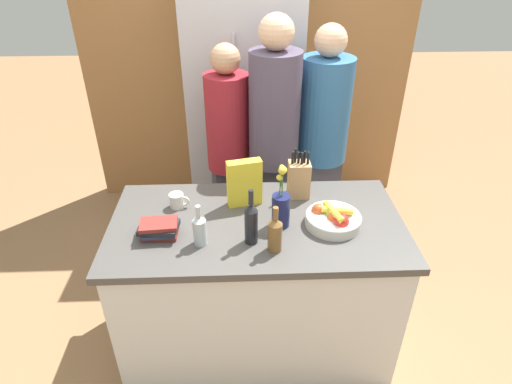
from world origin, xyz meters
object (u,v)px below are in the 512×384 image
fruit_bowl (333,218)px  person_in_red_tee (322,139)px  flower_vase (281,207)px  book_stack (159,229)px  person_in_blue (274,140)px  bottle_wine (200,229)px  knife_block (299,179)px  refrigerator (244,107)px  cereal_box (244,183)px  coffee_mug (177,201)px  person_at_sink (229,148)px  bottle_vinegar (275,234)px  bottle_oil (251,222)px

fruit_bowl → person_in_red_tee: bearing=84.1°
fruit_bowl → flower_vase: size_ratio=0.83×
book_stack → person_in_blue: size_ratio=0.11×
fruit_bowl → bottle_wine: (-0.67, -0.13, 0.05)m
knife_block → person_in_red_tee: size_ratio=0.17×
book_stack → fruit_bowl: bearing=3.7°
refrigerator → cereal_box: refrigerator is taller
knife_block → book_stack: knife_block is taller
coffee_mug → cereal_box: bearing=2.9°
bottle_wine → person_in_blue: person_in_blue is taller
refrigerator → fruit_bowl: refrigerator is taller
coffee_mug → person_at_sink: person_at_sink is taller
book_stack → knife_block: bearing=25.4°
coffee_mug → person_in_red_tee: (0.91, 0.66, 0.04)m
flower_vase → bottle_vinegar: (-0.05, -0.20, -0.02)m
cereal_box → bottle_vinegar: size_ratio=1.09×
bottle_oil → refrigerator: bearing=90.3°
bottle_wine → person_in_red_tee: 1.25m
bottle_oil → bottle_wine: bearing=-179.0°
person_at_sink → person_in_red_tee: person_in_red_tee is taller
bottle_oil → bottle_wine: (-0.25, -0.00, -0.03)m
cereal_box → bottle_oil: bearing=-85.7°
knife_block → book_stack: 0.81m
book_stack → person_in_blue: person_in_blue is taller
fruit_bowl → person_at_sink: 1.02m
fruit_bowl → knife_block: size_ratio=0.98×
knife_block → flower_vase: 0.31m
coffee_mug → person_in_blue: (0.57, 0.55, 0.10)m
refrigerator → knife_block: 1.24m
flower_vase → refrigerator: bearing=96.3°
fruit_bowl → bottle_vinegar: bearing=-149.2°
person_at_sink → person_in_red_tee: bearing=-14.3°
refrigerator → person_in_blue: size_ratio=1.08×
cereal_box → flower_vase: bearing=-49.3°
person_in_red_tee → fruit_bowl: bearing=-118.1°
knife_block → cereal_box: bearing=-166.7°
book_stack → person_at_sink: bearing=70.2°
knife_block → person_in_blue: size_ratio=0.16×
coffee_mug → book_stack: book_stack is taller
fruit_bowl → flower_vase: flower_vase is taller
knife_block → bottle_wine: (-0.53, -0.42, -0.02)m
fruit_bowl → bottle_wine: bearing=-169.4°
person_in_red_tee → person_in_blue: bearing=176.0°
book_stack → person_in_red_tee: person_in_red_tee is taller
cereal_box → bottle_vinegar: (0.13, -0.41, -0.04)m
person_at_sink → person_in_blue: person_in_blue is taller
person_in_blue → person_at_sink: bearing=179.6°
cereal_box → bottle_wine: cereal_box is taller
book_stack → flower_vase: bearing=6.3°
refrigerator → knife_block: bearing=-76.5°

